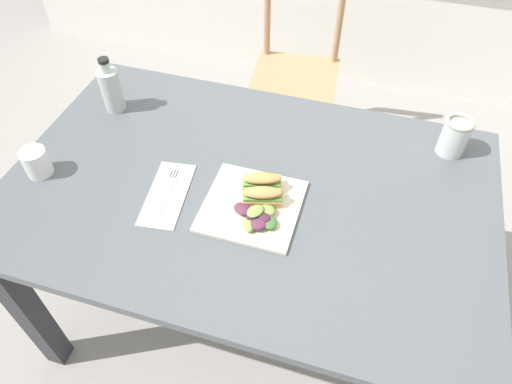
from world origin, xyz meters
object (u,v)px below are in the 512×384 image
object	(u,v)px
mason_jar_iced_tea	(454,138)
plate_lunch	(252,206)
fork_on_napkin	(169,189)
chair_wooden_far	(296,72)
cup_extra_side	(36,162)
dining_table	(248,211)
bottle_cold_brew	(112,91)
sandwich_half_back	(262,182)
sandwich_half_front	(262,196)

from	to	relation	value
mason_jar_iced_tea	plate_lunch	bearing A→B (deg)	-142.63
fork_on_napkin	chair_wooden_far	bearing A→B (deg)	83.76
cup_extra_side	mason_jar_iced_tea	bearing A→B (deg)	21.19
chair_wooden_far	mason_jar_iced_tea	size ratio (longest dim) A/B	7.10
fork_on_napkin	cup_extra_side	world-z (taller)	cup_extra_side
dining_table	chair_wooden_far	size ratio (longest dim) A/B	1.62
dining_table	bottle_cold_brew	world-z (taller)	bottle_cold_brew
dining_table	sandwich_half_back	world-z (taller)	sandwich_half_back
chair_wooden_far	plate_lunch	bearing A→B (deg)	-83.60
sandwich_half_front	fork_on_napkin	bearing A→B (deg)	-174.90
cup_extra_side	sandwich_half_front	bearing A→B (deg)	5.92
plate_lunch	fork_on_napkin	world-z (taller)	plate_lunch
sandwich_half_back	fork_on_napkin	distance (m)	0.27
cup_extra_side	sandwich_half_back	bearing A→B (deg)	10.43
bottle_cold_brew	sandwich_half_front	bearing A→B (deg)	-24.44
plate_lunch	fork_on_napkin	size ratio (longest dim) A/B	1.42
chair_wooden_far	bottle_cold_brew	bearing A→B (deg)	-118.75
sandwich_half_front	fork_on_napkin	xyz separation A→B (m)	(-0.27, -0.02, -0.03)
fork_on_napkin	sandwich_half_front	bearing A→B (deg)	5.10
dining_table	sandwich_half_front	xyz separation A→B (m)	(0.06, -0.06, 0.15)
plate_lunch	cup_extra_side	xyz separation A→B (m)	(-0.64, -0.05, 0.04)
mason_jar_iced_tea	bottle_cold_brew	bearing A→B (deg)	-174.41
plate_lunch	sandwich_half_front	bearing A→B (deg)	30.99
chair_wooden_far	plate_lunch	xyz separation A→B (m)	(0.12, -1.11, 0.30)
dining_table	mason_jar_iced_tea	bearing A→B (deg)	30.47
sandwich_half_front	plate_lunch	bearing A→B (deg)	-149.01
mason_jar_iced_tea	chair_wooden_far	bearing A→B (deg)	131.93
dining_table	cup_extra_side	world-z (taller)	cup_extra_side
sandwich_half_front	chair_wooden_far	bearing A→B (deg)	97.80
chair_wooden_far	cup_extra_side	size ratio (longest dim) A/B	10.39
fork_on_napkin	plate_lunch	bearing A→B (deg)	2.10
sandwich_half_back	bottle_cold_brew	size ratio (longest dim) A/B	0.62
sandwich_half_front	sandwich_half_back	distance (m)	0.05
chair_wooden_far	fork_on_napkin	world-z (taller)	chair_wooden_far
dining_table	plate_lunch	distance (m)	0.14
plate_lunch	bottle_cold_brew	distance (m)	0.65
chair_wooden_far	sandwich_half_front	size ratio (longest dim) A/B	7.38
plate_lunch	sandwich_half_front	world-z (taller)	sandwich_half_front
plate_lunch	cup_extra_side	size ratio (longest dim) A/B	3.14
dining_table	cup_extra_side	distance (m)	0.64
chair_wooden_far	sandwich_half_front	bearing A→B (deg)	-82.20
mason_jar_iced_tea	cup_extra_side	distance (m)	1.24
bottle_cold_brew	mason_jar_iced_tea	world-z (taller)	bottle_cold_brew
bottle_cold_brew	fork_on_napkin	bearing A→B (deg)	-42.15
sandwich_half_front	mason_jar_iced_tea	world-z (taller)	mason_jar_iced_tea
cup_extra_side	plate_lunch	bearing A→B (deg)	4.79
sandwich_half_back	cup_extra_side	bearing A→B (deg)	-169.57
sandwich_half_back	cup_extra_side	size ratio (longest dim) A/B	1.41
chair_wooden_far	sandwich_half_back	distance (m)	1.10
bottle_cold_brew	sandwich_half_back	bearing A→B (deg)	-20.84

